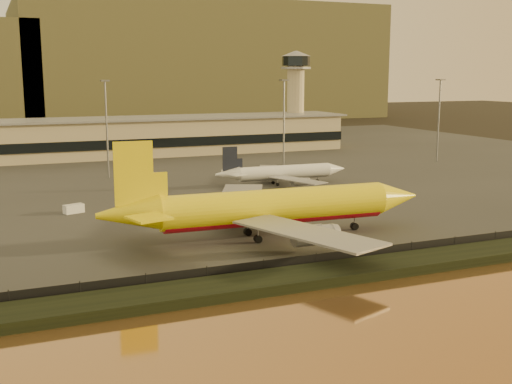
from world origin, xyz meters
TOP-DOWN VIEW (x-y plane):
  - ground at (0.00, 0.00)m, footprint 900.00×900.00m
  - embankment at (0.00, -17.00)m, footprint 320.00×7.00m
  - tarmac at (0.00, 95.00)m, footprint 320.00×220.00m
  - perimeter_fence at (0.00, -13.00)m, footprint 300.00×0.05m
  - terminal_building at (-14.52, 125.55)m, footprint 202.00×25.00m
  - control_tower at (70.00, 131.00)m, footprint 11.20×11.20m
  - apron_light_masts at (15.00, 75.00)m, footprint 152.20×12.20m
  - distant_hills at (-20.74, 340.00)m, footprint 470.00×160.00m
  - dhl_cargo_jet at (3.30, 5.76)m, footprint 56.39×55.22m
  - white_narrowbody_jet at (27.53, 52.34)m, footprint 34.47×33.68m
  - gse_vehicle_yellow at (7.28, 29.21)m, footprint 3.84×2.22m
  - gse_vehicle_white at (-24.27, 38.23)m, footprint 4.18×2.89m

SIDE VIEW (x-z plane):
  - ground at x=0.00m, z-range 0.00..0.00m
  - tarmac at x=0.00m, z-range 0.00..0.20m
  - embankment at x=0.00m, z-range 0.00..1.40m
  - gse_vehicle_yellow at x=7.28m, z-range 0.20..1.83m
  - gse_vehicle_white at x=-24.27m, z-range 0.20..1.92m
  - perimeter_fence at x=0.00m, z-range 0.20..2.40m
  - white_narrowbody_jet at x=27.53m, z-range -1.80..8.12m
  - dhl_cargo_jet at x=3.30m, z-range -3.19..13.66m
  - terminal_building at x=-14.52m, z-range -0.05..12.55m
  - apron_light_masts at x=15.00m, z-range 3.00..28.40m
  - control_tower at x=70.00m, z-range 3.91..39.41m
  - distant_hills at x=-20.74m, z-range -3.61..66.39m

